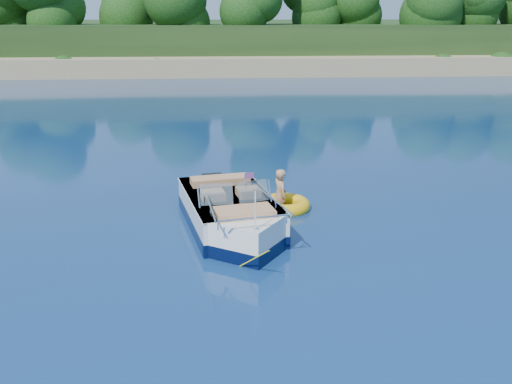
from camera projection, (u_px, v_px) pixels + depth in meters
The scene contains 6 objects.
ground at pixel (336, 234), 13.29m from camera, with size 160.00×160.00×0.00m, color #0A1F4A.
shoreline at pixel (236, 46), 73.71m from camera, with size 170.00×59.00×6.00m.
treeline at pixel (245, 7), 50.68m from camera, with size 150.00×7.12×8.19m.
motorboat at pixel (232, 217), 13.40m from camera, with size 2.60×5.34×1.80m.
tow_tube at pixel (284, 205), 15.00m from camera, with size 1.43×1.43×0.37m.
boy at pixel (279, 209), 15.02m from camera, with size 0.54×0.35×1.48m, color tan.
Camera 1 is at (-2.75, -12.23, 4.90)m, focal length 40.00 mm.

